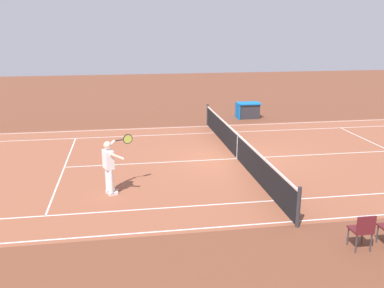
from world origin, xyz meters
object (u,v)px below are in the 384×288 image
tennis_player_near (109,165)px  equipment_cart_tarped (248,110)px  tennis_net (238,146)px  spectator_chair_4 (363,229)px  tennis_ball (113,192)px

tennis_player_near → equipment_cart_tarped: 12.25m
tennis_net → tennis_player_near: size_ratio=6.89×
tennis_net → tennis_player_near: bearing=30.8°
spectator_chair_4 → equipment_cart_tarped: 14.30m
tennis_ball → spectator_chair_4: (-5.59, 4.39, 0.49)m
tennis_ball → equipment_cart_tarped: 12.15m
spectator_chair_4 → equipment_cart_tarped: bearing=-96.2°
equipment_cart_tarped → tennis_player_near: bearing=54.0°
tennis_net → spectator_chair_4: 7.18m
tennis_net → tennis_ball: (4.63, 2.73, -0.46)m
tennis_ball → spectator_chair_4: spectator_chair_4 is taller
tennis_player_near → tennis_ball: size_ratio=25.71×
tennis_ball → tennis_net: bearing=-149.5°
tennis_player_near → tennis_ball: bearing=-132.9°
tennis_ball → spectator_chair_4: bearing=141.9°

